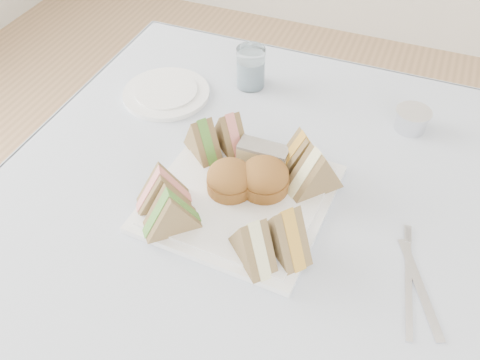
% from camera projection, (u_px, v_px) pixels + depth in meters
% --- Properties ---
extents(table, '(0.90, 0.90, 0.74)m').
position_uv_depth(table, '(265.00, 324.00, 1.13)').
color(table, brown).
rests_on(table, floor).
extents(tablecloth, '(1.02, 1.02, 0.01)m').
position_uv_depth(tablecloth, '(273.00, 215.00, 0.86)').
color(tablecloth, silver).
rests_on(tablecloth, table).
extents(serving_plate, '(0.31, 0.31, 0.01)m').
position_uv_depth(serving_plate, '(240.00, 198.00, 0.88)').
color(serving_plate, white).
rests_on(serving_plate, tablecloth).
extents(sandwich_fl_a, '(0.10, 0.09, 0.08)m').
position_uv_depth(sandwich_fl_a, '(162.00, 187.00, 0.83)').
color(sandwich_fl_a, brown).
rests_on(sandwich_fl_a, serving_plate).
extents(sandwich_fl_b, '(0.10, 0.10, 0.08)m').
position_uv_depth(sandwich_fl_b, '(170.00, 209.00, 0.80)').
color(sandwich_fl_b, brown).
rests_on(sandwich_fl_b, serving_plate).
extents(sandwich_fr_a, '(0.11, 0.10, 0.09)m').
position_uv_depth(sandwich_fr_a, '(285.00, 229.00, 0.77)').
color(sandwich_fr_a, brown).
rests_on(sandwich_fr_a, serving_plate).
extents(sandwich_fr_b, '(0.10, 0.09, 0.08)m').
position_uv_depth(sandwich_fr_b, '(253.00, 240.00, 0.76)').
color(sandwich_fr_b, brown).
rests_on(sandwich_fr_b, serving_plate).
extents(sandwich_bl_a, '(0.10, 0.09, 0.08)m').
position_uv_depth(sandwich_bl_a, '(202.00, 137.00, 0.92)').
color(sandwich_bl_a, brown).
rests_on(sandwich_bl_a, serving_plate).
extents(sandwich_bl_b, '(0.09, 0.09, 0.08)m').
position_uv_depth(sandwich_bl_b, '(230.00, 130.00, 0.94)').
color(sandwich_bl_b, brown).
rests_on(sandwich_bl_b, serving_plate).
extents(sandwich_br_a, '(0.10, 0.11, 0.09)m').
position_uv_depth(sandwich_br_a, '(316.00, 169.00, 0.86)').
color(sandwich_br_a, brown).
rests_on(sandwich_br_a, serving_plate).
extents(sandwich_br_b, '(0.10, 0.09, 0.08)m').
position_uv_depth(sandwich_br_b, '(302.00, 151.00, 0.89)').
color(sandwich_br_b, brown).
rests_on(sandwich_br_b, serving_plate).
extents(scone_left, '(0.09, 0.09, 0.05)m').
position_uv_depth(scone_left, '(230.00, 179.00, 0.86)').
color(scone_left, '#9D5A2B').
rests_on(scone_left, serving_plate).
extents(scone_right, '(0.11, 0.11, 0.06)m').
position_uv_depth(scone_right, '(265.00, 177.00, 0.86)').
color(scone_right, '#9D5A2B').
rests_on(scone_right, serving_plate).
extents(pastry_slice, '(0.09, 0.04, 0.04)m').
position_uv_depth(pastry_slice, '(263.00, 155.00, 0.91)').
color(pastry_slice, tan).
rests_on(pastry_slice, serving_plate).
extents(side_plate, '(0.20, 0.20, 0.01)m').
position_uv_depth(side_plate, '(166.00, 93.00, 1.09)').
color(side_plate, white).
rests_on(side_plate, tablecloth).
extents(water_glass, '(0.07, 0.07, 0.09)m').
position_uv_depth(water_glass, '(251.00, 67.00, 1.09)').
color(water_glass, white).
rests_on(water_glass, tablecloth).
extents(tea_strainer, '(0.08, 0.08, 0.04)m').
position_uv_depth(tea_strainer, '(412.00, 121.00, 1.01)').
color(tea_strainer, silver).
rests_on(tea_strainer, tablecloth).
extents(knife, '(0.09, 0.17, 0.00)m').
position_uv_depth(knife, '(420.00, 287.00, 0.76)').
color(knife, silver).
rests_on(knife, tablecloth).
extents(fork, '(0.04, 0.18, 0.00)m').
position_uv_depth(fork, '(408.00, 288.00, 0.76)').
color(fork, silver).
rests_on(fork, tablecloth).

